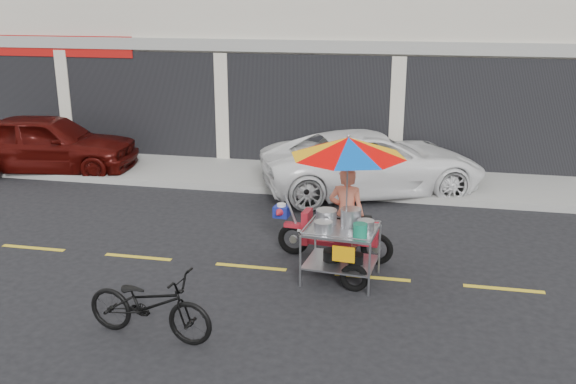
% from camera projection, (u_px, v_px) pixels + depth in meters
% --- Properties ---
extents(ground, '(90.00, 90.00, 0.00)m').
position_uv_depth(ground, '(372.00, 278.00, 10.19)').
color(ground, black).
extents(sidewalk, '(45.00, 3.00, 0.15)m').
position_uv_depth(sidewalk, '(392.00, 180.00, 15.31)').
color(sidewalk, gray).
rests_on(sidewalk, ground).
extents(centerline, '(42.00, 0.10, 0.01)m').
position_uv_depth(centerline, '(372.00, 277.00, 10.19)').
color(centerline, gold).
rests_on(centerline, ground).
extents(maroon_sedan, '(4.62, 2.39, 1.50)m').
position_uv_depth(maroon_sedan, '(48.00, 143.00, 16.06)').
color(maroon_sedan, '#3C0805').
rests_on(maroon_sedan, ground).
extents(white_pickup, '(5.52, 4.07, 1.39)m').
position_uv_depth(white_pickup, '(373.00, 163.00, 14.42)').
color(white_pickup, white).
rests_on(white_pickup, ground).
extents(near_bicycle, '(1.84, 0.83, 0.94)m').
position_uv_depth(near_bicycle, '(149.00, 304.00, 8.30)').
color(near_bicycle, black).
rests_on(near_bicycle, ground).
extents(food_vendor_rig, '(2.31, 2.01, 2.33)m').
position_uv_depth(food_vendor_rig, '(345.00, 185.00, 10.00)').
color(food_vendor_rig, black).
rests_on(food_vendor_rig, ground).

